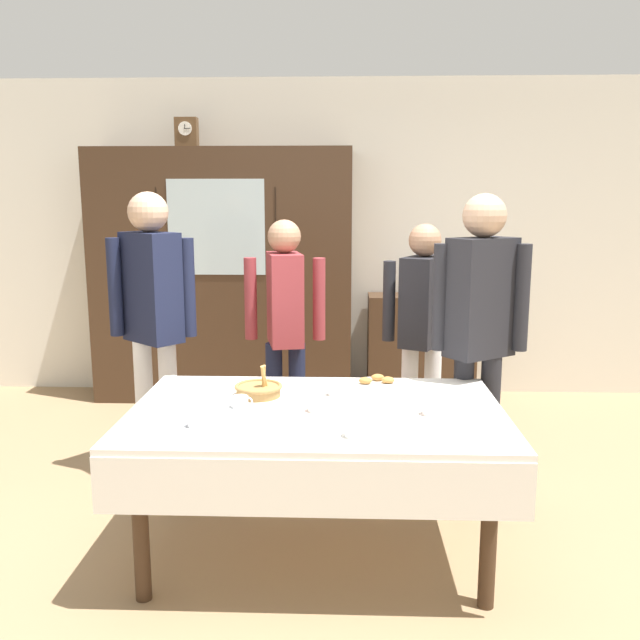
{
  "coord_description": "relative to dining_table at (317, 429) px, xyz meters",
  "views": [
    {
      "loc": [
        0.12,
        -3.21,
        1.72
      ],
      "look_at": [
        0.0,
        0.2,
        1.08
      ],
      "focal_mm": 37.44,
      "sensor_mm": 36.0,
      "label": 1
    }
  ],
  "objects": [
    {
      "name": "spoon_far_left",
      "position": [
        -0.21,
        -0.25,
        0.09
      ],
      "size": [
        0.12,
        0.02,
        0.01
      ],
      "color": "silver",
      "rests_on": "dining_table"
    },
    {
      "name": "bookshelf_low",
      "position": [
        0.79,
        2.64,
        -0.2
      ],
      "size": [
        0.91,
        0.35,
        0.9
      ],
      "color": "#3D2819",
      "rests_on": "ground"
    },
    {
      "name": "back_wall",
      "position": [
        0.0,
        2.89,
        0.71
      ],
      "size": [
        6.4,
        0.1,
        2.7
      ],
      "primitive_type": "cube",
      "color": "silver",
      "rests_on": "ground"
    },
    {
      "name": "bread_basket",
      "position": [
        -0.3,
        0.22,
        0.12
      ],
      "size": [
        0.24,
        0.24,
        0.16
      ],
      "color": "#9E7542",
      "rests_on": "dining_table"
    },
    {
      "name": "ground_plane",
      "position": [
        0.0,
        0.24,
        -0.64
      ],
      "size": [
        12.0,
        12.0,
        0.0
      ],
      "primitive_type": "plane",
      "color": "#997A56",
      "rests_on": "ground"
    },
    {
      "name": "tea_cup_front_edge",
      "position": [
        0.17,
        -0.35,
        0.12
      ],
      "size": [
        0.13,
        0.13,
        0.06
      ],
      "color": "white",
      "rests_on": "dining_table"
    },
    {
      "name": "person_behind_table_right",
      "position": [
        0.86,
        0.62,
        0.42
      ],
      "size": [
        0.52,
        0.37,
        1.73
      ],
      "color": "#232328",
      "rests_on": "ground"
    },
    {
      "name": "tea_cup_near_left",
      "position": [
        0.09,
        0.23,
        0.12
      ],
      "size": [
        0.13,
        0.13,
        0.06
      ],
      "color": "white",
      "rests_on": "dining_table"
    },
    {
      "name": "pastry_plate",
      "position": [
        0.3,
        0.44,
        0.1
      ],
      "size": [
        0.28,
        0.28,
        0.05
      ],
      "color": "white",
      "rests_on": "dining_table"
    },
    {
      "name": "tea_cup_center",
      "position": [
        -0.36,
        0.01,
        0.12
      ],
      "size": [
        0.13,
        0.13,
        0.06
      ],
      "color": "white",
      "rests_on": "dining_table"
    },
    {
      "name": "spoon_near_right",
      "position": [
        0.27,
        -0.1,
        0.09
      ],
      "size": [
        0.12,
        0.02,
        0.01
      ],
      "color": "silver",
      "rests_on": "dining_table"
    },
    {
      "name": "person_near_right_end",
      "position": [
        -0.25,
        1.24,
        0.31
      ],
      "size": [
        0.52,
        0.39,
        1.58
      ],
      "color": "#191E38",
      "rests_on": "ground"
    },
    {
      "name": "dining_table",
      "position": [
        0.0,
        0.0,
        0.0
      ],
      "size": [
        1.75,
        1.11,
        0.73
      ],
      "color": "#3D2819",
      "rests_on": "ground"
    },
    {
      "name": "person_beside_shelf",
      "position": [
        0.63,
        1.29,
        0.29
      ],
      "size": [
        0.52,
        0.41,
        1.55
      ],
      "color": "silver",
      "rests_on": "ground"
    },
    {
      "name": "tea_cup_far_left",
      "position": [
        0.52,
        -0.06,
        0.12
      ],
      "size": [
        0.13,
        0.13,
        0.06
      ],
      "color": "white",
      "rests_on": "dining_table"
    },
    {
      "name": "wall_cabinet",
      "position": [
        -0.9,
        2.59,
        0.41
      ],
      "size": [
        2.16,
        0.46,
        2.11
      ],
      "color": "#3D2819",
      "rests_on": "ground"
    },
    {
      "name": "mantel_clock",
      "position": [
        -1.16,
        2.59,
        1.58
      ],
      "size": [
        0.18,
        0.11,
        0.24
      ],
      "color": "brown",
      "rests_on": "wall_cabinet"
    },
    {
      "name": "person_behind_table_left",
      "position": [
        -1.02,
        0.9,
        0.43
      ],
      "size": [
        0.52,
        0.39,
        1.75
      ],
      "color": "silver",
      "rests_on": "ground"
    },
    {
      "name": "tea_cup_mid_left",
      "position": [
        -0.0,
        -0.03,
        0.12
      ],
      "size": [
        0.13,
        0.13,
        0.06
      ],
      "color": "white",
      "rests_on": "dining_table"
    },
    {
      "name": "spoon_near_left",
      "position": [
        -0.15,
        0.02,
        0.09
      ],
      "size": [
        0.12,
        0.02,
        0.01
      ],
      "color": "silver",
      "rests_on": "dining_table"
    },
    {
      "name": "book_stack",
      "position": [
        0.79,
        2.64,
        0.31
      ],
      "size": [
        0.16,
        0.19,
        0.12
      ],
      "color": "#2D5184",
      "rests_on": "bookshelf_low"
    },
    {
      "name": "tea_cup_back_edge",
      "position": [
        -0.51,
        -0.25,
        0.12
      ],
      "size": [
        0.13,
        0.13,
        0.06
      ],
      "color": "white",
      "rests_on": "dining_table"
    }
  ]
}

